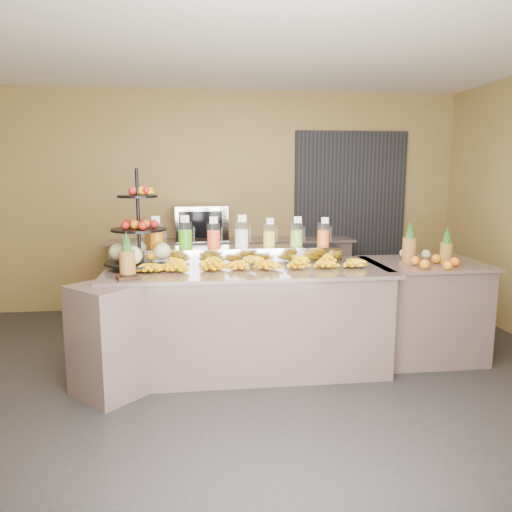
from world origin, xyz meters
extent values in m
plane|color=black|center=(0.00, 0.00, 0.00)|extent=(6.00, 6.00, 0.00)
cube|color=olive|center=(0.00, 2.51, 1.40)|extent=(6.00, 0.02, 2.80)
cube|color=silver|center=(0.00, 0.00, 2.81)|extent=(6.00, 5.00, 0.02)
cube|color=black|center=(1.60, 2.46, 1.20)|extent=(1.50, 0.06, 2.20)
cube|color=gray|center=(0.00, 0.30, 0.45)|extent=(2.40, 0.90, 0.90)
cube|color=gray|center=(0.00, 0.30, 0.92)|extent=(2.50, 1.00, 0.03)
cube|color=gray|center=(-1.15, -0.10, 0.45)|extent=(0.71, 0.71, 0.90)
cube|color=gray|center=(1.70, 0.40, 0.45)|extent=(1.00, 0.80, 0.90)
cube|color=gray|center=(1.70, 0.40, 0.92)|extent=(1.08, 0.88, 0.03)
cube|color=gray|center=(0.00, 2.25, 0.45)|extent=(3.00, 0.50, 0.90)
cube|color=gray|center=(0.00, 2.25, 0.92)|extent=(3.10, 0.55, 0.03)
cube|color=gray|center=(-0.03, 0.58, 1.01)|extent=(1.85, 0.30, 0.15)
cylinder|color=silver|center=(-0.81, 0.58, 1.20)|extent=(0.13, 0.13, 0.24)
cylinder|color=#DF6D00|center=(-0.81, 0.58, 1.16)|extent=(0.12, 0.12, 0.16)
cylinder|color=gray|center=(-0.83, 0.59, 1.25)|extent=(0.01, 0.01, 0.28)
cube|color=white|center=(-0.81, 0.52, 1.35)|extent=(0.08, 0.02, 0.06)
cylinder|color=silver|center=(-0.55, 0.58, 1.20)|extent=(0.13, 0.13, 0.24)
cylinder|color=#369B00|center=(-0.55, 0.58, 1.16)|extent=(0.12, 0.12, 0.16)
cylinder|color=gray|center=(-0.57, 0.59, 1.25)|extent=(0.01, 0.01, 0.28)
cube|color=white|center=(-0.55, 0.52, 1.35)|extent=(0.08, 0.02, 0.07)
cylinder|color=silver|center=(-0.29, 0.58, 1.19)|extent=(0.12, 0.12, 0.23)
cylinder|color=#F24311|center=(-0.29, 0.58, 1.16)|extent=(0.12, 0.12, 0.16)
cylinder|color=gray|center=(-0.31, 0.59, 1.25)|extent=(0.01, 0.01, 0.27)
cube|color=white|center=(-0.29, 0.52, 1.34)|extent=(0.07, 0.02, 0.06)
cylinder|color=silver|center=(-0.03, 0.58, 1.20)|extent=(0.13, 0.13, 0.24)
cylinder|color=white|center=(-0.03, 0.58, 1.16)|extent=(0.12, 0.12, 0.16)
cylinder|color=gray|center=(-0.05, 0.59, 1.25)|extent=(0.01, 0.01, 0.28)
cube|color=white|center=(-0.03, 0.52, 1.35)|extent=(0.08, 0.02, 0.07)
cylinder|color=silver|center=(0.23, 0.58, 1.19)|extent=(0.12, 0.12, 0.21)
cylinder|color=gold|center=(0.23, 0.58, 1.15)|extent=(0.11, 0.11, 0.15)
cylinder|color=gray|center=(0.21, 0.59, 1.24)|extent=(0.01, 0.01, 0.25)
cube|color=white|center=(0.23, 0.53, 1.32)|extent=(0.07, 0.02, 0.06)
cylinder|color=silver|center=(0.49, 0.58, 1.19)|extent=(0.12, 0.12, 0.22)
cylinder|color=#80B535|center=(0.49, 0.58, 1.16)|extent=(0.11, 0.11, 0.15)
cylinder|color=gray|center=(0.47, 0.59, 1.24)|extent=(0.01, 0.01, 0.26)
cube|color=white|center=(0.49, 0.52, 1.33)|extent=(0.07, 0.02, 0.06)
cylinder|color=silver|center=(0.75, 0.58, 1.19)|extent=(0.12, 0.12, 0.21)
cylinder|color=orange|center=(0.75, 0.58, 1.15)|extent=(0.11, 0.11, 0.15)
cylinder|color=gray|center=(0.73, 0.59, 1.24)|extent=(0.01, 0.01, 0.25)
cube|color=white|center=(0.75, 0.53, 1.32)|extent=(0.07, 0.02, 0.06)
ellipsoid|color=yellow|center=(-0.84, 0.27, 0.98)|extent=(0.24, 0.18, 0.10)
ellipsoid|color=yellow|center=(-0.59, 0.27, 0.98)|extent=(0.24, 0.18, 0.10)
ellipsoid|color=yellow|center=(-0.34, 0.27, 0.98)|extent=(0.24, 0.18, 0.10)
ellipsoid|color=yellow|center=(-0.09, 0.27, 0.98)|extent=(0.24, 0.18, 0.10)
ellipsoid|color=yellow|center=(0.16, 0.27, 0.98)|extent=(0.24, 0.18, 0.10)
ellipsoid|color=yellow|center=(0.41, 0.27, 0.98)|extent=(0.24, 0.18, 0.10)
ellipsoid|color=yellow|center=(0.66, 0.27, 0.98)|extent=(0.24, 0.18, 0.10)
ellipsoid|color=yellow|center=(0.90, 0.27, 0.98)|extent=(0.24, 0.18, 0.10)
ellipsoid|color=yellow|center=(-0.66, 0.27, 1.05)|extent=(0.20, 0.16, 0.09)
ellipsoid|color=yellow|center=(-0.31, 0.27, 1.05)|extent=(0.20, 0.16, 0.09)
ellipsoid|color=yellow|center=(0.03, 0.27, 1.05)|extent=(0.20, 0.16, 0.09)
ellipsoid|color=yellow|center=(0.38, 0.27, 1.05)|extent=(0.20, 0.16, 0.09)
ellipsoid|color=yellow|center=(0.73, 0.27, 1.05)|extent=(0.20, 0.16, 0.09)
cylinder|color=black|center=(-0.95, 0.45, 1.37)|extent=(0.03, 0.03, 0.87)
cylinder|color=black|center=(-0.95, 0.45, 0.98)|extent=(0.63, 0.63, 0.02)
cylinder|color=black|center=(-0.95, 0.45, 1.27)|extent=(0.49, 0.49, 0.02)
cylinder|color=black|center=(-0.95, 0.45, 1.56)|extent=(0.35, 0.35, 0.02)
sphere|color=#C7C789|center=(-0.76, 0.45, 1.07)|extent=(0.17, 0.17, 0.17)
sphere|color=maroon|center=(-0.82, 0.45, 1.32)|extent=(0.08, 0.08, 0.08)
sphere|color=orange|center=(-1.05, 0.45, 1.03)|extent=(0.09, 0.09, 0.09)
cube|color=black|center=(-0.99, -0.05, 0.94)|extent=(0.21, 0.18, 0.03)
cylinder|color=brown|center=(-1.01, 0.04, 1.04)|extent=(0.13, 0.13, 0.22)
cone|color=#1F4B19|center=(-1.01, 0.04, 1.23)|extent=(0.06, 0.06, 0.16)
cylinder|color=brown|center=(-0.87, 0.76, 1.06)|extent=(0.14, 0.14, 0.27)
cone|color=#1F4B19|center=(-0.87, 0.76, 1.28)|extent=(0.07, 0.07, 0.16)
cylinder|color=brown|center=(1.54, 0.41, 1.05)|extent=(0.13, 0.13, 0.23)
cylinder|color=brown|center=(1.85, 0.31, 1.03)|extent=(0.12, 0.12, 0.19)
ellipsoid|color=orange|center=(1.68, 0.17, 0.97)|extent=(0.35, 0.23, 0.09)
cube|color=gray|center=(-0.39, 2.25, 1.15)|extent=(0.68, 0.51, 0.43)
camera|label=1|loc=(-0.46, -4.01, 1.76)|focal=35.00mm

